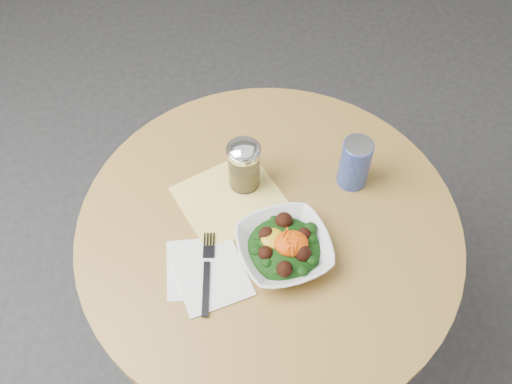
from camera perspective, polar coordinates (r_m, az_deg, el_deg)
The scene contains 8 objects.
ground at distance 2.01m, azimuth 0.90°, elevation -14.69°, with size 6.00×6.00×0.00m, color #2A2A2C.
table at distance 1.50m, azimuth 1.18°, elevation -7.33°, with size 0.90×0.90×0.75m.
cloth_napkin at distance 1.37m, azimuth -2.55°, elevation -0.72°, with size 0.23×0.21×0.00m, color yellow.
paper_napkins at distance 1.27m, azimuth -4.98°, elevation -8.02°, with size 0.19×0.19×0.00m.
salad_bowl at distance 1.27m, azimuth 2.82°, elevation -5.58°, with size 0.24×0.24×0.08m.
fork at distance 1.27m, azimuth -4.90°, elevation -7.77°, with size 0.04×0.21×0.00m.
spice_shaker at distance 1.34m, azimuth -1.20°, elevation 2.70°, with size 0.08×0.08×0.14m.
beverage_can at distance 1.37m, azimuth 9.86°, elevation 2.87°, with size 0.07×0.07×0.14m.
Camera 1 is at (-0.10, -0.69, 1.88)m, focal length 40.00 mm.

